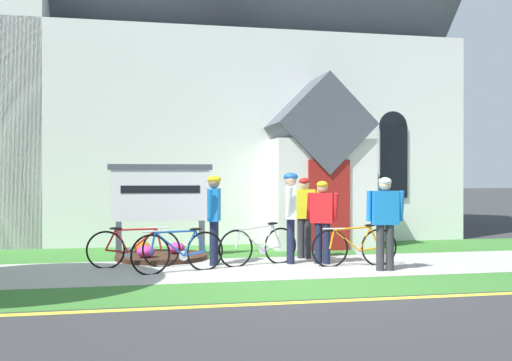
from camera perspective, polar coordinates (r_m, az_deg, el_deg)
ground at (r=13.33m, az=0.17°, el=-7.00°), size 140.00×140.00×0.00m
sidewalk_slab at (r=11.14m, az=-1.39°, el=-8.42°), size 32.00×2.75×0.01m
grass_verge at (r=9.06m, az=1.04°, el=-10.46°), size 32.00×1.56×0.01m
church_lawn at (r=13.72m, az=-3.33°, el=-6.77°), size 24.00×2.52×0.01m
curb_paint_stripe at (r=8.17m, az=2.49°, el=-11.66°), size 28.00×0.16×0.01m
church_building at (r=19.11m, az=-6.88°, el=10.24°), size 14.16×10.45×13.92m
church_sign at (r=12.75m, az=-9.12°, el=-1.44°), size 2.19×0.19×1.97m
flower_bed at (r=12.53m, az=-9.19°, el=-7.08°), size 1.88×1.88×0.34m
bicycle_orange at (r=10.74m, az=-7.41°, el=-6.76°), size 1.69×0.58×0.80m
bicycle_silver at (r=11.52m, az=0.28°, el=-6.27°), size 1.64×0.55×0.84m
bicycle_green at (r=11.43m, az=-11.68°, el=-6.35°), size 1.74×0.11×0.79m
bicycle_white at (r=11.55m, az=9.47°, el=-6.26°), size 1.72×0.08×0.82m
cyclist_in_yellow_jersey at (r=11.01m, az=12.26°, el=-3.34°), size 0.65×0.29×1.70m
cyclist_in_red_jersey at (r=12.44m, az=4.65°, el=-2.94°), size 0.60×0.51×1.69m
cyclist_in_green_jersey at (r=11.50m, az=-4.04°, el=-3.06°), size 0.33×0.71×1.73m
cyclist_in_orange_jersey at (r=11.69m, az=6.37°, el=-3.38°), size 0.51×0.55×1.62m
cyclist_in_blue_jersey at (r=11.67m, az=3.33°, el=-2.79°), size 0.33×0.79×1.79m
roadside_conifer at (r=22.48m, az=12.05°, el=7.91°), size 3.26×3.26×7.06m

